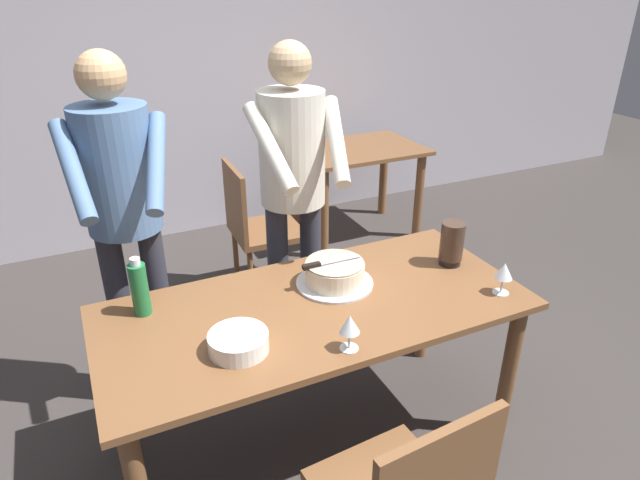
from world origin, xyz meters
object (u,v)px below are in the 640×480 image
Objects in this scene: plate_stack at (238,342)px; wine_glass_far at (504,272)px; cake_knife at (320,264)px; hurricane_lamp at (452,243)px; person_standing_beside at (123,203)px; cake_on_platter at (335,274)px; wine_glass_near at (350,325)px; water_bottle at (140,288)px; background_table at (357,167)px; person_cutting_cake at (293,179)px; background_chair_1 at (256,224)px; main_dining_table at (316,326)px.

wine_glass_far is at bearing -5.01° from plate_stack.
hurricane_lamp reaches higher than cake_knife.
person_standing_beside reaches higher than wine_glass_far.
person_standing_beside reaches higher than cake_on_platter.
cake_knife reaches higher than plate_stack.
cake_knife is 1.88× the size of wine_glass_near.
plate_stack is 1.53× the size of wine_glass_near.
hurricane_lamp is (1.37, -0.19, -0.01)m from water_bottle.
cake_on_platter is at bearing -121.58° from background_table.
plate_stack is 0.13× the size of person_standing_beside.
person_cutting_cake is at bearing 24.46° from water_bottle.
wine_glass_near is at bearing -97.66° from background_chair_1.
hurricane_lamp is at bearing 26.76° from wine_glass_near.
plate_stack reaches higher than main_dining_table.
water_bottle is 0.25× the size of background_table.
person_standing_beside is at bearing 145.83° from cake_on_platter.
water_bottle is 1.19× the size of hurricane_lamp.
wine_glass_near reaches higher than background_table.
main_dining_table is at bearing 22.06° from plate_stack.
background_table is at bearing 73.91° from hurricane_lamp.
cake_knife is 0.16× the size of person_cutting_cake.
main_dining_table is 6.54× the size of cake_knife.
person_cutting_cake is 0.99m from background_chair_1.
plate_stack is 1.12m from hurricane_lamp.
main_dining_table is 0.24m from cake_on_platter.
wine_glass_far is at bearing -19.40° from water_bottle.
background_table is (1.19, 1.81, -0.29)m from cake_knife.
plate_stack is at bearing -110.93° from background_chair_1.
plate_stack is (-0.38, -0.15, 0.14)m from main_dining_table.
hurricane_lamp reaches higher than background_chair_1.
cake_knife is 0.53m from plate_stack.
background_table is at bearing 58.42° from cake_on_platter.
cake_on_platter is 2.36× the size of wine_glass_near.
main_dining_table is at bearing 87.29° from wine_glass_near.
wine_glass_far is 2.26m from background_table.
wine_glass_far is at bearing -103.02° from background_table.
cake_on_platter is 2.36× the size of wine_glass_far.
wine_glass_far is (0.77, 0.06, 0.00)m from wine_glass_near.
wine_glass_near is at bearing -110.13° from cake_on_platter.
water_bottle is 0.92m from person_cutting_cake.
plate_stack is 0.99m from person_cutting_cake.
person_standing_beside is at bearing 156.32° from hurricane_lamp.
main_dining_table is 0.82m from wine_glass_far.
background_chair_1 is (0.23, 1.73, -0.36)m from wine_glass_near.
hurricane_lamp is (0.57, -0.06, 0.06)m from cake_on_platter.
person_cutting_cake reaches higher than main_dining_table.
background_chair_1 is at bearing 41.92° from person_standing_beside.
background_table is at bearing 56.88° from main_dining_table.
wine_glass_far is at bearing 4.75° from wine_glass_near.
hurricane_lamp is at bearing -69.79° from background_chair_1.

